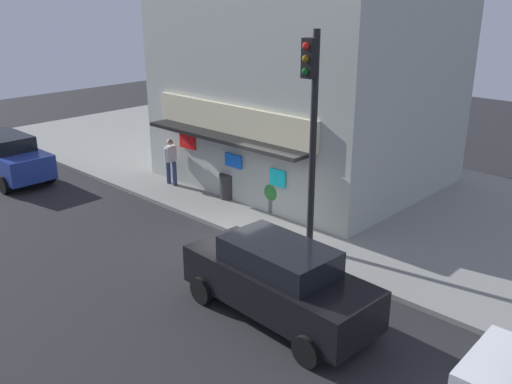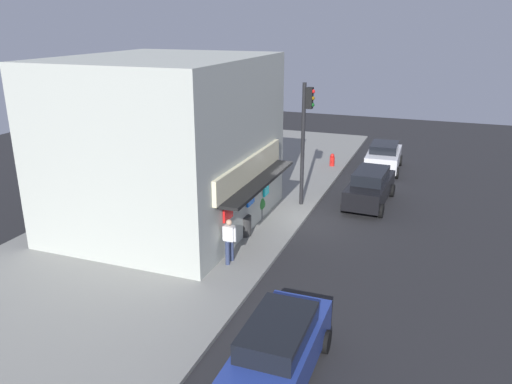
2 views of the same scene
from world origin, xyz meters
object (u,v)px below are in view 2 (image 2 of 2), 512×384
Objects in this scene: potted_plant_by_doorway at (258,206)px; parked_car_white at (384,156)px; traffic_light at (305,129)px; trash_can at (244,226)px; pedestrian at (229,239)px; parked_car_blue at (277,351)px; fire_hydrant at (332,160)px; parked_car_black at (370,187)px.

parked_car_white is (10.17, -4.18, 0.14)m from potted_plant_by_doorway.
trash_can is (-4.43, 1.26, -3.24)m from traffic_light.
traffic_light is 3.42× the size of pedestrian.
parked_car_blue is at bearing -146.26° from pedestrian.
pedestrian is (-6.92, 0.85, -2.74)m from traffic_light.
trash_can is at bearing 164.09° from traffic_light.
pedestrian is (-14.11, 0.68, 0.56)m from fire_hydrant.
fire_hydrant is at bearing 8.51° from parked_car_blue.
parked_car_blue is at bearing -157.25° from potted_plant_by_doorway.
parked_car_black reaches higher than trash_can.
pedestrian is 0.37× the size of parked_car_black.
potted_plant_by_doorway reaches higher than trash_can.
potted_plant_by_doorway is at bearing 150.33° from traffic_light.
parked_car_black is at bearing -151.47° from fire_hydrant.
parked_car_black is at bearing -24.14° from pedestrian.
pedestrian is at bearing -173.15° from potted_plant_by_doorway.
potted_plant_by_doorway is at bearing 172.77° from fire_hydrant.
traffic_light reaches higher than potted_plant_by_doorway.
traffic_light is at bearing -15.91° from trash_can.
potted_plant_by_doorway is (-9.63, 1.22, 0.23)m from fire_hydrant.
parked_car_black is at bearing -35.19° from trash_can.
fire_hydrant is at bearing -2.77° from pedestrian.
parked_car_black is (-6.23, -0.13, 0.03)m from parked_car_white.
trash_can is 0.21× the size of parked_car_white.
potted_plant_by_doorway is (4.48, 0.54, -0.33)m from pedestrian.
parked_car_black reaches higher than parked_car_white.
parked_car_black is at bearing -0.72° from parked_car_blue.
trash_can is 12.82m from parked_car_white.
traffic_light is at bearing 117.22° from parked_car_black.
parked_car_blue reaches higher than parked_car_white.
parked_car_black reaches higher than parked_car_blue.
traffic_light is 4.39m from parked_car_black.
parked_car_white reaches higher than potted_plant_by_doorway.
parked_car_white is at bearing -79.60° from fire_hydrant.
parked_car_white is at bearing -0.13° from parked_car_blue.
pedestrian is at bearing 166.02° from parked_car_white.
parked_car_white is (14.65, -3.65, -0.19)m from pedestrian.
fire_hydrant is 0.16× the size of parked_car_black.
trash_can is 0.19× the size of parked_car_blue.
fire_hydrant is at bearing -7.23° from potted_plant_by_doorway.
fire_hydrant is 0.90× the size of trash_can.
fire_hydrant is (7.19, 0.17, -3.30)m from traffic_light.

